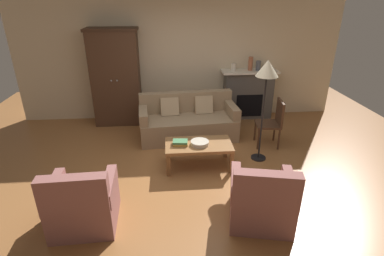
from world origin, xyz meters
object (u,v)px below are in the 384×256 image
at_px(armoire, 116,78).
at_px(couch, 188,122).
at_px(mantel_vase_cream, 233,67).
at_px(fruit_bowl, 200,143).
at_px(mantel_vase_terracotta, 250,64).
at_px(book_stack, 180,143).
at_px(coffee_table, 199,147).
at_px(side_chair_wooden, 273,120).
at_px(fireplace, 248,94).
at_px(armchair_near_right, 262,200).
at_px(armchair_near_left, 83,204).
at_px(mantel_vase_slate, 258,65).
at_px(floor_lamp, 267,75).

height_order(armoire, couch, armoire).
bearing_deg(mantel_vase_cream, armoire, -178.66).
relative_size(fruit_bowl, mantel_vase_terracotta, 0.99).
bearing_deg(mantel_vase_terracotta, armoire, -178.83).
bearing_deg(book_stack, mantel_vase_cream, 58.73).
distance_m(coffee_table, side_chair_wooden, 1.62).
height_order(fireplace, mantel_vase_cream, mantel_vase_cream).
bearing_deg(coffee_table, armoire, 127.51).
distance_m(coffee_table, fruit_bowl, 0.09).
xyz_separation_m(armoire, fruit_bowl, (1.60, -2.10, -0.58)).
bearing_deg(armoire, side_chair_wooden, -24.60).
height_order(fruit_bowl, book_stack, book_stack).
xyz_separation_m(book_stack, armchair_near_right, (0.95, -1.41, -0.14)).
xyz_separation_m(armoire, side_chair_wooden, (3.05, -1.40, -0.52)).
xyz_separation_m(book_stack, armchair_near_left, (-1.26, -1.30, -0.14)).
xyz_separation_m(couch, mantel_vase_slate, (1.64, 0.93, 0.91)).
relative_size(mantel_vase_cream, armchair_near_right, 0.18).
distance_m(armoire, fruit_bowl, 2.70).
bearing_deg(mantel_vase_slate, armchair_near_right, -104.31).
bearing_deg(couch, coffee_table, -85.55).
distance_m(mantel_vase_cream, mantel_vase_terracotta, 0.39).
height_order(fireplace, book_stack, fireplace).
xyz_separation_m(fruit_bowl, side_chair_wooden, (1.46, 0.70, 0.06)).
distance_m(fireplace, fruit_bowl, 2.56).
bearing_deg(mantel_vase_cream, couch, -139.31).
relative_size(fireplace, coffee_table, 1.15).
xyz_separation_m(book_stack, floor_lamp, (1.39, 0.17, 1.06)).
xyz_separation_m(fireplace, mantel_vase_cream, (-0.38, -0.02, 0.63)).
xyz_separation_m(armoire, armchair_near_right, (2.23, -3.48, -0.72)).
distance_m(armoire, side_chair_wooden, 3.40).
relative_size(coffee_table, mantel_vase_terracotta, 3.66).
bearing_deg(armchair_near_left, armchair_near_right, -2.74).
relative_size(armchair_near_left, floor_lamp, 0.50).
height_order(armoire, book_stack, armoire).
bearing_deg(floor_lamp, armchair_near_right, -105.75).
distance_m(fireplace, book_stack, 2.72).
relative_size(armoire, book_stack, 8.11).
xyz_separation_m(mantel_vase_slate, side_chair_wooden, (-0.08, -1.46, -0.71)).
height_order(mantel_vase_slate, armchair_near_left, mantel_vase_slate).
relative_size(book_stack, floor_lamp, 0.15).
height_order(couch, mantel_vase_slate, mantel_vase_slate).
bearing_deg(fireplace, couch, -147.04).
relative_size(couch, mantel_vase_terracotta, 6.57).
xyz_separation_m(fruit_bowl, floor_lamp, (1.08, 0.20, 1.06)).
bearing_deg(armoire, fruit_bowl, -52.72).
bearing_deg(couch, fruit_bowl, -85.00).
distance_m(book_stack, floor_lamp, 1.76).
bearing_deg(mantel_vase_terracotta, mantel_vase_slate, 0.00).
bearing_deg(fruit_bowl, fireplace, 58.11).
height_order(book_stack, floor_lamp, floor_lamp).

